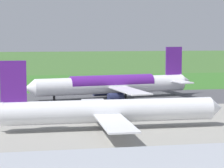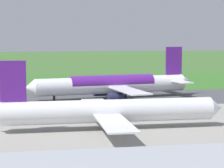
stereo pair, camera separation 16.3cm
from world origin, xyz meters
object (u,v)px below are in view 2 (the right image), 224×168
object	(u,v)px
service_car_followme	(158,110)
traffic_cone_orange	(128,82)
airliner_main	(113,84)
airliner_parked_mid	(108,111)
no_stopping_sign	(140,80)

from	to	relation	value
service_car_followme	traffic_cone_orange	xyz separation A→B (m)	(-8.49, -74.57, -0.57)
airliner_main	service_car_followme	size ratio (longest dim) A/B	12.45
airliner_main	traffic_cone_orange	bearing A→B (deg)	-107.84
airliner_main	airliner_parked_mid	distance (m)	46.97
airliner_parked_mid	traffic_cone_orange	bearing A→B (deg)	-104.77
service_car_followme	no_stopping_sign	size ratio (longest dim) A/B	1.89
airliner_main	traffic_cone_orange	size ratio (longest dim) A/B	98.21
no_stopping_sign	airliner_parked_mid	bearing A→B (deg)	72.09
airliner_parked_mid	no_stopping_sign	world-z (taller)	airliner_parked_mid
no_stopping_sign	airliner_main	bearing A→B (deg)	65.61
service_car_followme	airliner_parked_mid	bearing A→B (deg)	47.35
airliner_parked_mid	service_car_followme	world-z (taller)	airliner_parked_mid
airliner_parked_mid	airliner_main	bearing A→B (deg)	-101.65
airliner_parked_mid	no_stopping_sign	bearing A→B (deg)	-107.91
airliner_main	airliner_parked_mid	bearing A→B (deg)	78.35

